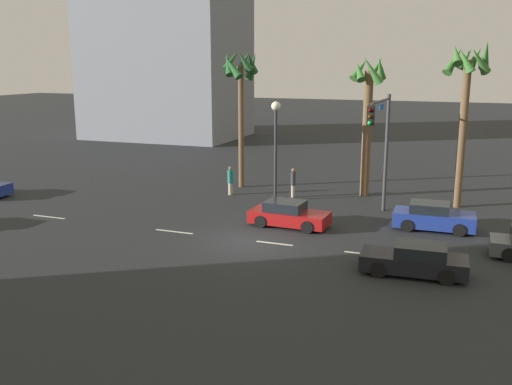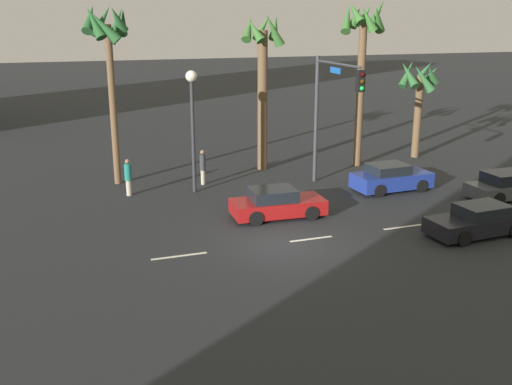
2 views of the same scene
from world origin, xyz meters
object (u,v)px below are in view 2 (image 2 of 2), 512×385
palm_tree_1 (108,42)px  palm_tree_3 (363,44)px  pedestrian_0 (203,166)px  palm_tree_0 (263,66)px  palm_tree_2 (419,86)px  traffic_signal (330,102)px  car_1 (277,204)px  car_0 (508,186)px  car_2 (391,178)px  pedestrian_1 (128,176)px  streetlamp (192,108)px  car_5 (478,221)px

palm_tree_1 → palm_tree_3: size_ratio=0.97×
pedestrian_0 → palm_tree_0: 6.73m
palm_tree_0 → palm_tree_2: 10.29m
traffic_signal → car_1: bearing=-140.9°
car_0 → pedestrian_0: 15.31m
traffic_signal → palm_tree_3: (3.98, 4.10, 2.56)m
car_0 → palm_tree_2: palm_tree_2 is taller
palm_tree_2 → palm_tree_3: bearing=-170.2°
traffic_signal → palm_tree_0: 5.55m
car_2 → traffic_signal: (-2.96, 1.28, 3.84)m
car_0 → pedestrian_1: bearing=159.1°
car_1 → pedestrian_1: (-5.70, 5.57, 0.37)m
palm_tree_3 → car_2: bearing=-100.7°
pedestrian_0 → palm_tree_1: (-4.27, 1.74, 6.32)m
pedestrian_0 → palm_tree_2: palm_tree_2 is taller
pedestrian_0 → streetlamp: bearing=-121.7°
streetlamp → palm_tree_1: (-3.51, 2.97, 3.06)m
pedestrian_1 → car_5: bearing=-39.6°
car_0 → car_5: 6.12m
pedestrian_0 → car_0: bearing=-28.9°
traffic_signal → palm_tree_1: size_ratio=0.71×
car_2 → palm_tree_3: (1.02, 5.38, 6.40)m
streetlamp → palm_tree_0: 6.13m
car_0 → pedestrian_1: pedestrian_1 is taller
pedestrian_1 → palm_tree_3: size_ratio=0.19×
car_1 → palm_tree_2: palm_tree_2 is taller
car_5 → palm_tree_1: bearing=134.9°
traffic_signal → pedestrian_0: (-5.81, 2.99, -3.48)m
car_5 → palm_tree_0: bearing=108.5°
car_0 → palm_tree_2: (0.91, 9.29, 3.84)m
car_5 → car_2: bearing=88.2°
car_2 → pedestrian_0: size_ratio=2.17×
pedestrian_1 → streetlamp: bearing=-8.5°
car_2 → streetlamp: bearing=162.3°
car_1 → streetlamp: size_ratio=0.69×
pedestrian_0 → palm_tree_3: size_ratio=0.19×
traffic_signal → palm_tree_0: bearing=108.3°
palm_tree_1 → palm_tree_3: 14.07m
car_2 → pedestrian_1: pedestrian_1 is taller
car_5 → palm_tree_1: (-12.83, 12.87, 6.72)m
palm_tree_0 → palm_tree_3: size_ratio=0.92×
car_0 → streetlamp: (-14.16, 6.17, 3.65)m
car_0 → car_1: size_ratio=1.00×
car_5 → pedestrian_0: pedestrian_0 is taller
traffic_signal → pedestrian_0: 7.40m
palm_tree_3 → pedestrian_1: bearing=-172.3°
car_0 → car_5: (-4.84, -3.73, -0.02)m
car_1 → palm_tree_3: 12.72m
car_5 → palm_tree_2: (5.75, 13.02, 3.86)m
traffic_signal → palm_tree_0: (-1.69, 5.10, 1.41)m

